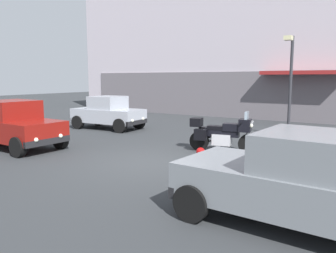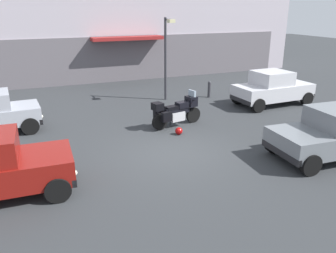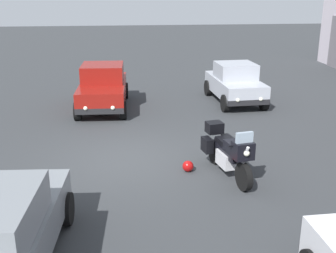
{
  "view_description": "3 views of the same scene",
  "coord_description": "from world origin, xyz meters",
  "px_view_note": "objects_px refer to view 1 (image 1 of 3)",
  "views": [
    {
      "loc": [
        5.52,
        -7.8,
        2.39
      ],
      "look_at": [
        0.24,
        0.52,
        0.99
      ],
      "focal_mm": 36.28,
      "sensor_mm": 36.0,
      "label": 1
    },
    {
      "loc": [
        -4.12,
        -9.5,
        4.52
      ],
      "look_at": [
        -0.0,
        0.38,
        0.77
      ],
      "focal_mm": 36.65,
      "sensor_mm": 36.0,
      "label": 2
    },
    {
      "loc": [
        10.54,
        -0.14,
        4.43
      ],
      "look_at": [
        0.2,
        0.98,
        0.98
      ],
      "focal_mm": 45.67,
      "sensor_mm": 36.0,
      "label": 3
    }
  ],
  "objects_px": {
    "helmet": "(201,152)",
    "car_hatchback_near": "(13,125)",
    "car_compact_side": "(108,113)",
    "streetlamp_curbside": "(290,75)",
    "motorcycle": "(222,133)",
    "car_sedan_far": "(321,183)"
  },
  "relations": [
    {
      "from": "helmet",
      "to": "car_hatchback_near",
      "type": "height_order",
      "value": "car_hatchback_near"
    },
    {
      "from": "car_compact_side",
      "to": "streetlamp_curbside",
      "type": "bearing_deg",
      "value": 10.55
    },
    {
      "from": "motorcycle",
      "to": "car_hatchback_near",
      "type": "xyz_separation_m",
      "value": [
        -6.39,
        -3.21,
        0.19
      ]
    },
    {
      "from": "car_hatchback_near",
      "to": "car_sedan_far",
      "type": "xyz_separation_m",
      "value": [
        10.03,
        -1.39,
        -0.03
      ]
    },
    {
      "from": "car_hatchback_near",
      "to": "car_sedan_far",
      "type": "distance_m",
      "value": 10.12
    },
    {
      "from": "car_sedan_far",
      "to": "streetlamp_curbside",
      "type": "bearing_deg",
      "value": 109.87
    },
    {
      "from": "car_sedan_far",
      "to": "car_compact_side",
      "type": "height_order",
      "value": "same"
    },
    {
      "from": "car_hatchback_near",
      "to": "car_compact_side",
      "type": "relative_size",
      "value": 1.11
    },
    {
      "from": "helmet",
      "to": "car_compact_side",
      "type": "height_order",
      "value": "car_compact_side"
    },
    {
      "from": "car_compact_side",
      "to": "helmet",
      "type": "bearing_deg",
      "value": -27.19
    },
    {
      "from": "helmet",
      "to": "car_hatchback_near",
      "type": "bearing_deg",
      "value": -159.47
    },
    {
      "from": "motorcycle",
      "to": "helmet",
      "type": "height_order",
      "value": "motorcycle"
    },
    {
      "from": "car_sedan_far",
      "to": "car_hatchback_near",
      "type": "bearing_deg",
      "value": 175.71
    },
    {
      "from": "helmet",
      "to": "car_sedan_far",
      "type": "relative_size",
      "value": 0.06
    },
    {
      "from": "car_compact_side",
      "to": "motorcycle",
      "type": "bearing_deg",
      "value": -19.15
    },
    {
      "from": "helmet",
      "to": "car_sedan_far",
      "type": "bearing_deg",
      "value": -43.05
    },
    {
      "from": "helmet",
      "to": "streetlamp_curbside",
      "type": "distance_m",
      "value": 5.52
    },
    {
      "from": "helmet",
      "to": "streetlamp_curbside",
      "type": "relative_size",
      "value": 0.07
    },
    {
      "from": "helmet",
      "to": "car_compact_side",
      "type": "distance_m",
      "value": 7.01
    },
    {
      "from": "motorcycle",
      "to": "car_sedan_far",
      "type": "relative_size",
      "value": 0.48
    },
    {
      "from": "helmet",
      "to": "car_sedan_far",
      "type": "xyz_separation_m",
      "value": [
        3.94,
        -3.68,
        0.64
      ]
    },
    {
      "from": "car_hatchback_near",
      "to": "streetlamp_curbside",
      "type": "bearing_deg",
      "value": 45.1
    }
  ]
}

